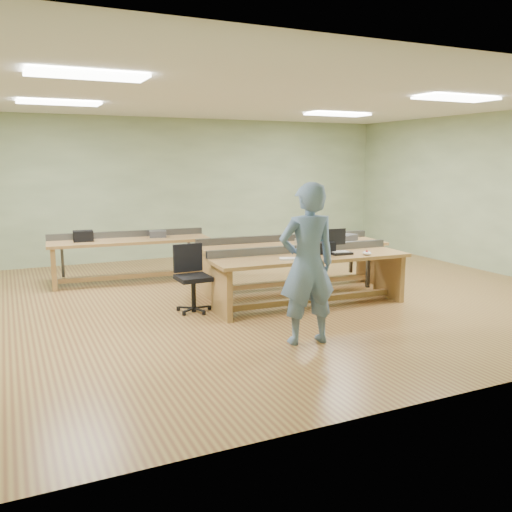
% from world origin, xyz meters
% --- Properties ---
extents(floor, '(10.00, 10.00, 0.00)m').
position_xyz_m(floor, '(0.00, 0.00, 0.00)').
color(floor, olive).
rests_on(floor, ground).
extents(ceiling, '(10.00, 10.00, 0.00)m').
position_xyz_m(ceiling, '(0.00, 0.00, 3.00)').
color(ceiling, silver).
rests_on(ceiling, wall_back).
extents(wall_back, '(10.00, 0.04, 3.00)m').
position_xyz_m(wall_back, '(0.00, 4.00, 1.50)').
color(wall_back, '#A5BB8E').
rests_on(wall_back, floor).
extents(wall_front, '(10.00, 0.04, 3.00)m').
position_xyz_m(wall_front, '(0.00, -4.00, 1.50)').
color(wall_front, '#A5BB8E').
rests_on(wall_front, floor).
extents(wall_right, '(0.04, 8.00, 3.00)m').
position_xyz_m(wall_right, '(5.00, 0.00, 1.50)').
color(wall_right, '#A5BB8E').
rests_on(wall_right, floor).
extents(fluor_panels, '(6.20, 3.50, 0.03)m').
position_xyz_m(fluor_panels, '(0.00, 0.00, 2.97)').
color(fluor_panels, white).
rests_on(fluor_panels, ceiling).
extents(workbench_front, '(2.97, 0.92, 0.86)m').
position_xyz_m(workbench_front, '(0.60, -0.77, 0.56)').
color(workbench_front, '#96643F').
rests_on(workbench_front, floor).
extents(workbench_mid, '(3.18, 1.06, 0.86)m').
position_xyz_m(workbench_mid, '(0.92, 0.33, 0.56)').
color(workbench_mid, '#96643F').
rests_on(workbench_mid, floor).
extents(workbench_back, '(2.79, 0.93, 0.86)m').
position_xyz_m(workbench_back, '(-1.42, 1.99, 0.55)').
color(workbench_back, '#96643F').
rests_on(workbench_back, floor).
extents(person, '(0.73, 0.53, 1.88)m').
position_xyz_m(person, '(-0.26, -2.16, 0.94)').
color(person, '#6687A7').
rests_on(person, floor).
extents(laptop_base, '(0.32, 0.27, 0.03)m').
position_xyz_m(laptop_base, '(1.07, -0.84, 0.77)').
color(laptop_base, black).
rests_on(laptop_base, workbench_front).
extents(laptop_screen, '(0.31, 0.03, 0.24)m').
position_xyz_m(laptop_screen, '(1.08, -0.72, 0.99)').
color(laptop_screen, black).
rests_on(laptop_screen, laptop_base).
extents(keyboard, '(0.42, 0.27, 0.02)m').
position_xyz_m(keyboard, '(0.24, -0.95, 0.76)').
color(keyboard, silver).
rests_on(keyboard, workbench_front).
extents(trackball_mouse, '(0.16, 0.18, 0.06)m').
position_xyz_m(trackball_mouse, '(1.37, -1.08, 0.78)').
color(trackball_mouse, white).
rests_on(trackball_mouse, workbench_front).
extents(camera_bag, '(0.27, 0.18, 0.17)m').
position_xyz_m(camera_bag, '(0.90, -0.72, 0.84)').
color(camera_bag, black).
rests_on(camera_bag, workbench_front).
extents(task_chair, '(0.52, 0.52, 0.94)m').
position_xyz_m(task_chair, '(-1.04, -0.31, 0.34)').
color(task_chair, black).
rests_on(task_chair, floor).
extents(parts_bin_teal, '(0.49, 0.44, 0.14)m').
position_xyz_m(parts_bin_teal, '(1.49, 0.19, 0.82)').
color(parts_bin_teal, '#13333D').
rests_on(parts_bin_teal, workbench_mid).
extents(parts_bin_grey, '(0.45, 0.37, 0.11)m').
position_xyz_m(parts_bin_grey, '(1.90, 0.24, 0.80)').
color(parts_bin_grey, '#333335').
rests_on(parts_bin_grey, workbench_mid).
extents(mug, '(0.16, 0.16, 0.10)m').
position_xyz_m(mug, '(1.03, 0.24, 0.80)').
color(mug, '#333335').
rests_on(mug, workbench_mid).
extents(drinks_can, '(0.08, 0.08, 0.11)m').
position_xyz_m(drinks_can, '(0.89, 0.16, 0.80)').
color(drinks_can, silver).
rests_on(drinks_can, workbench_mid).
extents(storage_box_back, '(0.33, 0.25, 0.18)m').
position_xyz_m(storage_box_back, '(-2.19, 2.06, 0.84)').
color(storage_box_back, black).
rests_on(storage_box_back, workbench_back).
extents(tray_back, '(0.34, 0.28, 0.12)m').
position_xyz_m(tray_back, '(-0.91, 2.02, 0.81)').
color(tray_back, '#333335').
rests_on(tray_back, workbench_back).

